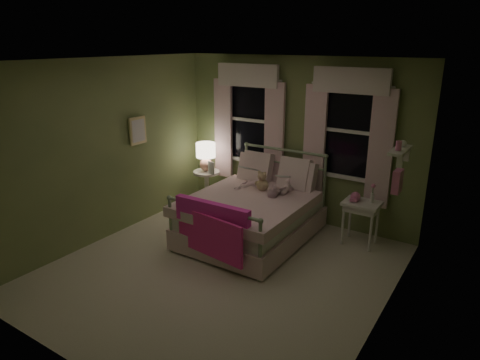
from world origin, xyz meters
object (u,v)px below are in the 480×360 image
Objects in this scene: bed at (253,213)px; child_left at (252,168)px; teddy_bear at (262,183)px; nightstand_right at (361,209)px; nightstand_left at (207,184)px; child_right at (284,172)px; table_lamp at (206,154)px.

bed is 2.77× the size of child_left.
child_left is 0.35m from teddy_bear.
nightstand_left is at bearing -179.72° from nightstand_right.
child_left is 1.15× the size of nightstand_right.
nightstand_left is (-1.06, 0.21, -0.52)m from child_left.
child_right reaches higher than teddy_bear.
child_left is 2.36× the size of teddy_bear.
child_right is at bearing -7.51° from table_lamp.
bed reaches higher than teddy_bear.
child_right reaches higher than table_lamp.
table_lamp reaches higher than teddy_bear.
teddy_bear is 0.49× the size of nightstand_right.
table_lamp is at bearing -2.09° from child_right.
child_right is at bearing -7.51° from nightstand_left.
nightstand_left is at bearing 154.61° from bed.
nightstand_right is (1.40, 0.65, 0.17)m from bed.
child_right is 1.63m from table_lamp.
child_right is 0.36m from teddy_bear.
bed reaches higher than table_lamp.
bed is 0.49m from teddy_bear.
child_left is 0.56m from child_right.
nightstand_right is at bearing 0.28° from nightstand_left.
nightstand_left is at bearing 0.00° from table_lamp.
nightstand_left is 0.54m from table_lamp.
table_lamp is (-1.06, 0.21, 0.02)m from child_left.
bed is 1.55m from nightstand_right.
child_left is 1.20m from nightstand_left.
child_right is at bearing -164.64° from child_left.
child_left is at bearing 123.60° from bed.
child_left is at bearing 5.42° from child_right.
child_left is at bearing 150.50° from teddy_bear.
child_left reaches higher than nightstand_left.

